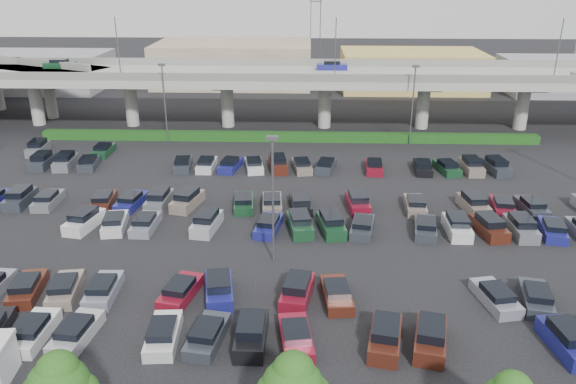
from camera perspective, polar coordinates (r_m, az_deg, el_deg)
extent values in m
plane|color=black|center=(52.11, -0.96, -2.73)|extent=(280.00, 280.00, 0.00)
cube|color=gray|center=(80.62, 0.18, 11.62)|extent=(150.00, 13.00, 1.10)
cube|color=slate|center=(74.29, 0.03, 11.54)|extent=(150.00, 0.50, 1.00)
cube|color=slate|center=(86.60, 0.32, 13.05)|extent=(150.00, 0.50, 1.00)
cylinder|color=gray|center=(90.47, -24.22, 8.33)|extent=(1.80, 1.80, 6.70)
cube|color=slate|center=(89.88, -24.54, 10.27)|extent=(2.60, 9.75, 0.50)
cylinder|color=gray|center=(85.29, -15.65, 8.71)|extent=(1.80, 1.80, 6.70)
cube|color=slate|center=(84.66, -15.86, 10.78)|extent=(2.60, 9.75, 0.50)
cylinder|color=gray|center=(82.19, -6.18, 8.91)|extent=(1.80, 1.80, 6.70)
cube|color=slate|center=(81.54, -6.27, 11.07)|extent=(2.60, 9.75, 0.50)
cylinder|color=gray|center=(81.41, 3.74, 8.87)|extent=(1.80, 1.80, 6.70)
cube|color=slate|center=(80.76, 3.80, 11.05)|extent=(2.60, 9.75, 0.50)
cylinder|color=gray|center=(83.03, 13.55, 8.57)|extent=(1.80, 1.80, 6.70)
cube|color=slate|center=(82.38, 13.75, 10.69)|extent=(2.60, 9.75, 0.50)
cylinder|color=gray|center=(86.89, 22.72, 8.06)|extent=(1.80, 1.80, 6.70)
cube|color=slate|center=(86.28, 23.03, 10.08)|extent=(2.60, 9.75, 0.50)
cube|color=#164024|center=(91.02, -22.18, 11.85)|extent=(4.40, 1.82, 0.82)
cube|color=black|center=(90.93, -22.23, 12.24)|extent=(2.30, 1.60, 0.50)
cube|color=navy|center=(83.44, 4.47, 12.58)|extent=(4.40, 1.82, 0.82)
cube|color=black|center=(83.34, 4.49, 13.00)|extent=(2.30, 1.60, 0.50)
cylinder|color=#54555A|center=(77.80, -16.88, 13.72)|extent=(0.14, 0.14, 8.00)
cylinder|color=#54555A|center=(73.92, 4.83, 14.16)|extent=(0.14, 0.14, 8.00)
cylinder|color=#54555A|center=(80.26, 25.76, 12.75)|extent=(0.14, 0.14, 8.00)
cylinder|color=gray|center=(93.66, -23.02, 8.92)|extent=(1.60, 1.60, 6.70)
cube|color=#133810|center=(75.36, 0.00, 5.63)|extent=(66.00, 1.60, 1.10)
sphere|color=#184713|center=(29.48, -22.36, -16.52)|extent=(2.06, 2.06, 2.06)
sphere|color=#184713|center=(27.36, 0.55, -17.86)|extent=(2.08, 2.08, 2.08)
cube|color=white|center=(39.68, -24.45, -12.87)|extent=(1.90, 4.43, 0.82)
cube|color=black|center=(39.20, -24.72, -12.27)|extent=(1.64, 2.33, 0.50)
cube|color=#A3A3A7|center=(38.58, -20.68, -13.30)|extent=(2.32, 4.58, 0.82)
cube|color=black|center=(38.09, -20.92, -12.69)|extent=(1.86, 2.47, 0.50)
cube|color=silver|center=(36.90, -12.53, -14.04)|extent=(2.12, 4.51, 0.82)
cube|color=black|center=(36.38, -12.68, -13.41)|extent=(1.76, 2.40, 0.50)
cube|color=#2D323A|center=(36.35, -8.19, -14.31)|extent=(2.49, 4.63, 0.82)
cube|color=black|center=(35.82, -8.30, -13.69)|extent=(1.95, 2.52, 0.50)
cube|color=black|center=(35.93, -3.74, -14.37)|extent=(1.86, 4.41, 1.05)
cube|color=black|center=(35.45, -3.77, -13.30)|extent=(1.62, 2.61, 0.65)
cube|color=maroon|center=(35.85, 0.79, -14.64)|extent=(2.44, 4.62, 0.82)
cube|color=black|center=(35.32, 0.79, -14.01)|extent=(1.92, 2.51, 0.50)
cube|color=#481D13|center=(36.12, 9.84, -14.47)|extent=(2.64, 4.67, 1.05)
cube|color=black|center=(35.64, 9.93, -13.41)|extent=(2.08, 2.86, 0.65)
cube|color=#481D13|center=(36.60, 14.24, -14.33)|extent=(2.80, 4.70, 1.05)
cube|color=black|center=(36.13, 14.37, -13.28)|extent=(2.16, 2.90, 0.65)
cube|color=navy|center=(39.18, 26.46, -13.53)|extent=(2.36, 4.59, 1.05)
cube|color=black|center=(38.74, 26.66, -12.54)|extent=(1.92, 2.78, 0.65)
cube|color=#481D13|center=(44.59, -24.95, -8.94)|extent=(2.49, 4.63, 0.82)
cube|color=black|center=(44.14, -25.19, -8.36)|extent=(1.94, 2.52, 0.50)
cube|color=gray|center=(43.44, -21.67, -9.23)|extent=(2.49, 4.63, 0.82)
cube|color=black|center=(42.98, -21.89, -8.64)|extent=(1.94, 2.52, 0.50)
cube|color=gray|center=(42.44, -18.22, -9.50)|extent=(1.98, 4.46, 0.82)
cube|color=black|center=(41.97, -18.41, -8.90)|extent=(1.68, 2.36, 0.50)
cube|color=maroon|center=(40.92, -10.85, -9.96)|extent=(2.70, 4.68, 0.82)
cube|color=black|center=(40.43, -10.98, -9.35)|extent=(2.05, 2.58, 0.50)
cube|color=navy|center=(40.36, -7.00, -10.00)|extent=(2.54, 4.65, 1.05)
cube|color=black|center=(39.93, -7.05, -9.00)|extent=(2.02, 2.83, 0.65)
cube|color=maroon|center=(39.91, 0.96, -10.22)|extent=(2.53, 4.64, 1.05)
cube|color=black|center=(39.48, 0.96, -9.21)|extent=(2.01, 2.83, 0.65)
cube|color=#481D13|center=(40.03, 4.96, -10.39)|extent=(2.29, 4.57, 0.82)
cube|color=black|center=(39.53, 5.00, -9.78)|extent=(1.84, 2.46, 0.50)
cube|color=gray|center=(42.10, 20.33, -10.08)|extent=(2.68, 4.68, 0.82)
cube|color=black|center=(41.62, 20.52, -9.48)|extent=(2.04, 2.58, 0.50)
cube|color=#2D323A|center=(43.04, 23.85, -9.90)|extent=(2.63, 4.67, 0.82)
cube|color=black|center=(42.58, 24.07, -9.31)|extent=(2.01, 2.57, 0.50)
cube|color=white|center=(53.36, -19.97, -2.90)|extent=(2.64, 4.67, 1.05)
cube|color=black|center=(53.04, -20.08, -2.10)|extent=(2.07, 2.86, 0.65)
cube|color=silver|center=(52.45, -17.16, -3.11)|extent=(2.49, 4.63, 0.82)
cube|color=black|center=(52.03, -17.30, -2.57)|extent=(1.95, 2.52, 0.50)
cube|color=gray|center=(51.62, -14.27, -3.20)|extent=(1.91, 4.44, 0.82)
cube|color=black|center=(51.19, -14.39, -2.66)|extent=(1.65, 2.33, 0.50)
cube|color=#A3A3A7|center=(50.33, -8.24, -3.24)|extent=(2.44, 4.62, 1.05)
cube|color=black|center=(49.99, -8.29, -2.39)|extent=(1.96, 2.81, 0.65)
cube|color=navy|center=(49.72, -1.97, -3.49)|extent=(2.50, 4.64, 0.82)
cube|color=black|center=(49.27, -2.00, -2.93)|extent=(1.95, 2.53, 0.50)
cube|color=#164024|center=(49.56, 1.21, -3.42)|extent=(2.57, 4.65, 1.05)
cube|color=black|center=(49.21, 1.21, -2.56)|extent=(2.03, 2.84, 0.65)
cube|color=#164024|center=(49.61, 4.39, -3.46)|extent=(2.65, 4.67, 1.05)
cube|color=black|center=(49.26, 4.42, -2.60)|extent=(2.08, 2.86, 0.65)
cube|color=#2D323A|center=(49.86, 7.55, -3.60)|extent=(2.59, 4.66, 0.82)
cube|color=black|center=(49.41, 7.61, -3.04)|extent=(1.99, 2.55, 0.50)
cube|color=#2D323A|center=(50.70, 13.76, -3.63)|extent=(2.49, 4.63, 0.82)
cube|color=black|center=(50.26, 13.86, -3.08)|extent=(1.94, 2.52, 0.50)
cube|color=white|center=(51.29, 16.78, -3.51)|extent=(1.86, 4.42, 1.05)
cube|color=black|center=(50.96, 16.88, -2.67)|extent=(1.63, 2.62, 0.65)
cube|color=#481D13|center=(52.07, 19.71, -3.49)|extent=(2.59, 4.66, 1.05)
cube|color=black|center=(51.74, 19.83, -2.67)|extent=(2.05, 2.85, 0.65)
cube|color=slate|center=(52.98, 22.55, -3.47)|extent=(1.93, 4.44, 1.05)
cube|color=black|center=(52.65, 22.68, -2.67)|extent=(1.67, 2.64, 0.65)
cube|color=navy|center=(54.06, 25.27, -3.55)|extent=(2.62, 4.67, 0.82)
cube|color=black|center=(53.65, 25.45, -3.04)|extent=(2.01, 2.56, 0.50)
cube|color=#2D323A|center=(60.94, -25.53, -0.68)|extent=(1.93, 4.44, 1.05)
cube|color=black|center=(60.66, -25.66, 0.04)|extent=(1.66, 2.64, 0.65)
cube|color=slate|center=(59.77, -23.17, -0.83)|extent=(1.96, 4.46, 0.82)
cube|color=black|center=(59.38, -23.34, -0.34)|extent=(1.67, 2.35, 0.50)
cube|color=#481D13|center=(57.66, -18.22, -0.93)|extent=(2.30, 4.58, 0.82)
cube|color=black|center=(57.26, -18.35, -0.43)|extent=(1.85, 2.47, 0.50)
cube|color=navy|center=(56.78, -15.61, -0.98)|extent=(2.48, 4.63, 0.82)
cube|color=black|center=(56.37, -15.73, -0.47)|extent=(1.94, 2.52, 0.50)
cube|color=slate|center=(55.97, -12.93, -0.92)|extent=(2.04, 4.49, 1.05)
cube|color=black|center=(55.66, -13.00, -0.15)|extent=(1.73, 2.68, 0.65)
cube|color=gray|center=(55.33, -10.18, -0.97)|extent=(2.83, 4.71, 1.05)
cube|color=black|center=(55.02, -10.24, -0.18)|extent=(2.18, 2.91, 0.65)
cube|color=#164024|center=(54.50, -4.51, -1.17)|extent=(2.21, 4.55, 0.82)
cube|color=black|center=(54.07, -4.55, -0.64)|extent=(1.80, 2.43, 0.50)
cube|color=gray|center=(54.26, -1.62, -1.22)|extent=(2.13, 4.52, 0.82)
cube|color=black|center=(53.83, -1.64, -0.68)|extent=(1.76, 2.41, 0.50)
cube|color=black|center=(54.16, 1.29, -1.26)|extent=(2.38, 4.60, 0.82)
cube|color=black|center=(53.74, 1.29, -0.72)|extent=(1.89, 2.49, 0.50)
cube|color=maroon|center=(54.34, 7.10, -1.22)|extent=(2.26, 4.56, 1.05)
cube|color=black|center=(54.03, 7.14, -0.42)|extent=(1.86, 2.75, 0.65)
cube|color=gray|center=(55.17, 12.79, -1.38)|extent=(2.07, 4.50, 0.82)
cube|color=black|center=(54.74, 12.88, -0.86)|extent=(1.73, 2.39, 0.50)
cube|color=gray|center=(56.42, 18.29, -1.32)|extent=(2.38, 4.60, 1.05)
cube|color=black|center=(56.12, 18.39, -0.55)|extent=(1.93, 2.79, 0.65)
cube|color=maroon|center=(57.31, 20.92, -1.44)|extent=(2.43, 4.62, 0.82)
cube|color=black|center=(56.90, 21.06, -0.94)|extent=(1.92, 2.51, 0.50)
cube|color=#2D323A|center=(58.26, 23.48, -1.45)|extent=(2.19, 4.54, 0.82)
cube|color=black|center=(57.86, 23.64, -0.96)|extent=(1.79, 2.43, 0.50)
cube|color=#2D323A|center=(71.35, -23.68, 2.76)|extent=(2.05, 4.49, 1.05)
cube|color=black|center=(71.11, -23.78, 3.38)|extent=(1.74, 2.68, 0.65)
cube|color=slate|center=(70.21, -21.66, 2.78)|extent=(2.18, 4.53, 1.05)
cube|color=black|center=(69.97, -21.75, 3.41)|extent=(1.81, 2.72, 0.65)
cube|color=#2D323A|center=(69.20, -19.55, 2.70)|extent=(2.40, 4.61, 0.82)
cube|color=black|center=(68.83, -19.68, 3.14)|extent=(1.90, 2.49, 0.50)
cube|color=#2D323A|center=(65.98, -10.61, 2.71)|extent=(2.26, 4.56, 0.82)
cube|color=black|center=(65.59, -10.69, 3.17)|extent=(1.83, 2.45, 0.50)
cube|color=silver|center=(65.44, -8.26, 2.70)|extent=(1.89, 4.43, 0.82)
cube|color=black|center=(65.05, -8.32, 3.16)|extent=(1.64, 2.33, 0.50)
cube|color=navy|center=(65.01, -5.87, 2.68)|extent=(2.58, 4.65, 0.82)
cube|color=black|center=(64.62, -5.92, 3.15)|extent=(1.99, 2.55, 0.50)
cube|color=white|center=(64.69, -3.46, 2.66)|extent=(2.59, 4.66, 0.82)
cube|color=black|center=(64.30, -3.48, 3.13)|extent=(1.99, 2.55, 0.50)
cube|color=#481D13|center=(64.46, -1.02, 2.74)|extent=(2.51, 4.64, 1.05)
cube|color=black|center=(64.19, -1.03, 3.43)|extent=(2.00, 2.82, 0.65)
cube|color=gray|center=(64.42, 1.43, 2.61)|extent=(2.57, 4.65, 0.82)
cube|color=black|center=(64.02, 1.43, 3.08)|extent=(1.99, 2.55, 0.50)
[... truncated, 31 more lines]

